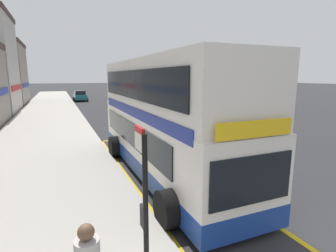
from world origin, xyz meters
name	(u,v)px	position (x,y,z in m)	size (l,w,h in m)	color
ground_plane	(110,106)	(0.00, 32.00, 0.00)	(260.00, 260.00, 0.00)	#28282B
pavement_near	(50,108)	(-7.00, 32.00, 0.07)	(6.00, 76.00, 0.14)	#A39E93
double_decker_bus	(163,122)	(-2.46, 7.49, 2.06)	(3.17, 10.20, 4.40)	white
bus_bay_markings	(162,174)	(-2.56, 7.35, 0.01)	(2.88, 12.68, 0.01)	gold
bus_stop_sign	(144,199)	(-4.97, 2.11, 1.79)	(0.09, 0.51, 2.84)	black
parked_car_silver_far	(126,94)	(4.68, 42.12, 0.80)	(2.09, 4.20, 1.62)	#B2B5BA
parked_car_teal_ahead	(80,96)	(-2.82, 41.38, 0.80)	(2.09, 4.20, 1.62)	#196066
parked_car_navy_across	(140,97)	(5.05, 35.37, 0.80)	(2.09, 4.20, 1.62)	navy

